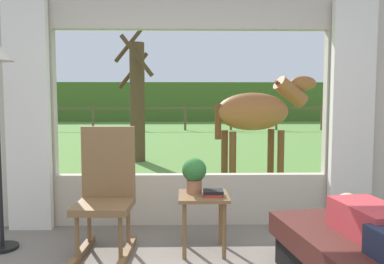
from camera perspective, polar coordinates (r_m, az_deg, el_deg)
back_wall_with_window at (r=4.26m, az=-0.14°, el=3.19°), size 5.20×0.12×2.55m
curtain_panel_left at (r=4.42m, az=-22.58°, el=2.24°), size 0.44×0.10×2.40m
curtain_panel_right at (r=4.49m, az=22.05°, el=2.29°), size 0.44×0.10×2.40m
outdoor_pasture_lawn at (r=15.22m, az=-0.95°, el=-0.37°), size 36.00×21.68×0.02m
distant_hill_ridge at (r=25.00m, az=-1.08°, el=4.36°), size 36.00×2.00×2.40m
rocking_chair at (r=3.64m, az=-12.29°, el=-8.39°), size 0.50×0.70×1.12m
side_table at (r=3.58m, az=1.65°, el=-10.47°), size 0.44×0.44×0.52m
potted_plant at (r=3.57m, az=0.32°, el=-5.94°), size 0.22×0.22×0.32m
book_stack at (r=3.50m, az=3.07°, el=-8.79°), size 0.18×0.17×0.05m
horse at (r=6.41m, az=9.47°, el=2.80°), size 1.81×0.90×1.73m
pasture_tree at (r=8.64m, az=-7.94°, el=4.83°), size 0.93×1.00×3.05m
pasture_fence_line at (r=17.20m, az=-0.99°, el=2.67°), size 16.10×0.10×1.10m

